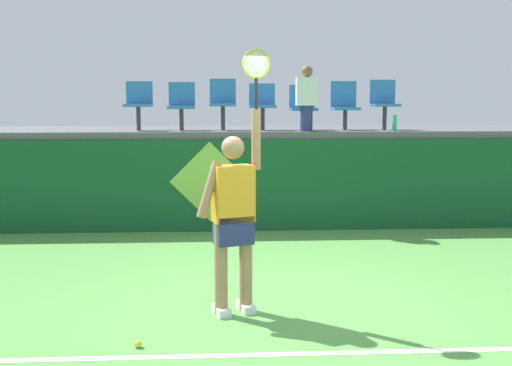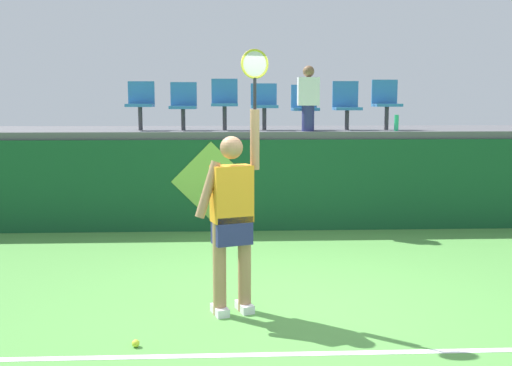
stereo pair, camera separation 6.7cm
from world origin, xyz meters
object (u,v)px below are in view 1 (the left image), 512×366
at_px(tennis_player, 234,214).
at_px(spectator_0, 307,97).
at_px(tennis_ball, 138,344).
at_px(stadium_chair_5, 344,104).
at_px(stadium_chair_4, 303,105).
at_px(stadium_chair_2, 223,101).
at_px(stadium_chair_1, 182,103).
at_px(water_bottle, 395,123).
at_px(stadium_chair_3, 262,103).
at_px(stadium_chair_0, 139,102).
at_px(stadium_chair_6, 384,101).

height_order(tennis_player, spectator_0, spectator_0).
height_order(tennis_ball, stadium_chair_5, stadium_chair_5).
bearing_deg(stadium_chair_4, spectator_0, -90.00).
xyz_separation_m(stadium_chair_2, stadium_chair_4, (1.35, -0.00, -0.07)).
relative_size(tennis_player, stadium_chair_1, 3.20).
distance_m(tennis_ball, water_bottle, 6.23).
relative_size(tennis_ball, stadium_chair_4, 0.09).
bearing_deg(stadium_chair_5, stadium_chair_4, -179.54).
bearing_deg(stadium_chair_3, tennis_ball, -104.91).
bearing_deg(stadium_chair_5, tennis_player, -113.75).
bearing_deg(stadium_chair_1, tennis_player, -80.03).
height_order(stadium_chair_1, stadium_chair_3, stadium_chair_1).
bearing_deg(tennis_ball, stadium_chair_2, 82.03).
height_order(stadium_chair_0, stadium_chair_1, stadium_chair_0).
relative_size(stadium_chair_2, spectator_0, 0.82).
relative_size(stadium_chair_0, stadium_chair_5, 0.99).
xyz_separation_m(stadium_chair_1, stadium_chair_2, (0.69, 0.00, 0.04)).
distance_m(stadium_chair_1, stadium_chair_2, 0.69).
xyz_separation_m(stadium_chair_0, stadium_chair_1, (0.71, 0.00, -0.02)).
xyz_separation_m(stadium_chair_0, spectator_0, (2.75, -0.45, 0.07)).
height_order(stadium_chair_2, stadium_chair_5, stadium_chair_2).
bearing_deg(tennis_player, spectator_0, 72.62).
distance_m(stadium_chair_0, stadium_chair_4, 2.75).
bearing_deg(tennis_player, stadium_chair_6, 59.37).
bearing_deg(stadium_chair_1, stadium_chair_5, 0.11).
height_order(stadium_chair_4, stadium_chair_6, stadium_chair_6).
bearing_deg(stadium_chair_5, stadium_chair_1, -179.89).
height_order(stadium_chair_3, stadium_chair_4, stadium_chair_3).
bearing_deg(stadium_chair_2, stadium_chair_5, 0.12).
bearing_deg(stadium_chair_4, stadium_chair_2, 179.95).
distance_m(stadium_chair_4, spectator_0, 0.47).
xyz_separation_m(stadium_chair_2, stadium_chair_6, (2.73, -0.00, -0.01)).
distance_m(tennis_ball, stadium_chair_0, 5.68).
bearing_deg(spectator_0, tennis_player, -107.38).
bearing_deg(tennis_ball, stadium_chair_5, 62.06).
xyz_separation_m(water_bottle, stadium_chair_5, (-0.75, 0.44, 0.31)).
distance_m(tennis_player, stadium_chair_4, 4.74).
bearing_deg(stadium_chair_1, spectator_0, -12.42).
height_order(tennis_ball, spectator_0, spectator_0).
bearing_deg(tennis_player, tennis_ball, -135.80).
xyz_separation_m(stadium_chair_5, stadium_chair_6, (0.68, -0.00, 0.04)).
xyz_separation_m(water_bottle, stadium_chair_6, (-0.07, 0.43, 0.35)).
bearing_deg(stadium_chair_2, stadium_chair_3, -0.43).
xyz_separation_m(tennis_player, stadium_chair_2, (-0.09, 4.46, 1.09)).
bearing_deg(stadium_chair_4, tennis_player, -105.72).
relative_size(tennis_ball, stadium_chair_1, 0.08).
xyz_separation_m(stadium_chair_4, stadium_chair_6, (1.38, 0.00, 0.07)).
height_order(stadium_chair_1, stadium_chair_5, stadium_chair_5).
xyz_separation_m(tennis_ball, stadium_chair_5, (2.80, 5.27, 2.00)).
height_order(stadium_chair_4, stadium_chair_5, stadium_chair_5).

